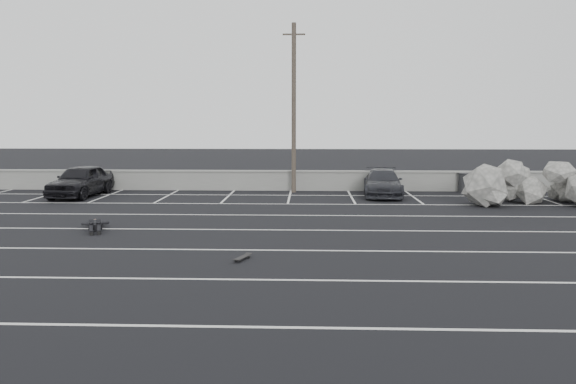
{
  "coord_description": "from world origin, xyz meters",
  "views": [
    {
      "loc": [
        1.89,
        -15.52,
        3.61
      ],
      "look_at": [
        1.15,
        5.32,
        1.0
      ],
      "focal_mm": 35.0,
      "sensor_mm": 36.0,
      "label": 1
    }
  ],
  "objects_px": {
    "car_left": "(81,181)",
    "skateboard": "(242,258)",
    "utility_pole": "(294,108)",
    "trash_bin": "(464,182)",
    "riprap_pile": "(533,190)",
    "person": "(95,221)",
    "car_right": "(383,183)"
  },
  "relations": [
    {
      "from": "riprap_pile",
      "to": "person",
      "type": "distance_m",
      "value": 18.45
    },
    {
      "from": "trash_bin",
      "to": "car_left",
      "type": "bearing_deg",
      "value": -173.02
    },
    {
      "from": "trash_bin",
      "to": "person",
      "type": "relative_size",
      "value": 0.39
    },
    {
      "from": "car_right",
      "to": "riprap_pile",
      "type": "bearing_deg",
      "value": -15.92
    },
    {
      "from": "person",
      "to": "trash_bin",
      "type": "bearing_deg",
      "value": 13.95
    },
    {
      "from": "car_right",
      "to": "riprap_pile",
      "type": "relative_size",
      "value": 0.66
    },
    {
      "from": "trash_bin",
      "to": "skateboard",
      "type": "xyz_separation_m",
      "value": [
        -9.8,
        -14.75,
        -0.44
      ]
    },
    {
      "from": "car_left",
      "to": "skateboard",
      "type": "xyz_separation_m",
      "value": [
        9.34,
        -12.4,
        -0.71
      ]
    },
    {
      "from": "skateboard",
      "to": "car_left",
      "type": "bearing_deg",
      "value": 148.94
    },
    {
      "from": "person",
      "to": "skateboard",
      "type": "distance_m",
      "value": 6.95
    },
    {
      "from": "trash_bin",
      "to": "car_right",
      "type": "bearing_deg",
      "value": -159.51
    },
    {
      "from": "utility_pole",
      "to": "skateboard",
      "type": "relative_size",
      "value": 12.33
    },
    {
      "from": "car_left",
      "to": "utility_pole",
      "type": "xyz_separation_m",
      "value": [
        10.33,
        1.94,
        3.54
      ]
    },
    {
      "from": "skateboard",
      "to": "car_right",
      "type": "bearing_deg",
      "value": 89.59
    },
    {
      "from": "trash_bin",
      "to": "riprap_pile",
      "type": "bearing_deg",
      "value": -64.39
    },
    {
      "from": "car_left",
      "to": "car_right",
      "type": "xyz_separation_m",
      "value": [
        14.73,
        0.7,
        -0.12
      ]
    },
    {
      "from": "utility_pole",
      "to": "car_left",
      "type": "bearing_deg",
      "value": -169.34
    },
    {
      "from": "trash_bin",
      "to": "riprap_pile",
      "type": "distance_m",
      "value": 4.49
    },
    {
      "from": "riprap_pile",
      "to": "skateboard",
      "type": "bearing_deg",
      "value": -137.65
    },
    {
      "from": "trash_bin",
      "to": "skateboard",
      "type": "bearing_deg",
      "value": -123.61
    },
    {
      "from": "car_left",
      "to": "trash_bin",
      "type": "bearing_deg",
      "value": 11.03
    },
    {
      "from": "skateboard",
      "to": "riprap_pile",
      "type": "bearing_deg",
      "value": 64.31
    },
    {
      "from": "car_left",
      "to": "riprap_pile",
      "type": "bearing_deg",
      "value": -0.57
    },
    {
      "from": "person",
      "to": "skateboard",
      "type": "bearing_deg",
      "value": -57.86
    },
    {
      "from": "skateboard",
      "to": "utility_pole",
      "type": "bearing_deg",
      "value": 108.01
    },
    {
      "from": "utility_pole",
      "to": "car_right",
      "type": "bearing_deg",
      "value": -15.82
    },
    {
      "from": "trash_bin",
      "to": "skateboard",
      "type": "distance_m",
      "value": 17.71
    },
    {
      "from": "car_right",
      "to": "utility_pole",
      "type": "relative_size",
      "value": 0.52
    },
    {
      "from": "car_left",
      "to": "skateboard",
      "type": "height_order",
      "value": "car_left"
    },
    {
      "from": "riprap_pile",
      "to": "skateboard",
      "type": "distance_m",
      "value": 15.9
    },
    {
      "from": "trash_bin",
      "to": "skateboard",
      "type": "relative_size",
      "value": 1.44
    },
    {
      "from": "utility_pole",
      "to": "trash_bin",
      "type": "bearing_deg",
      "value": 2.6
    }
  ]
}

